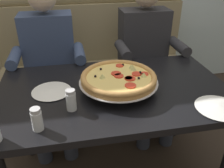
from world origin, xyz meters
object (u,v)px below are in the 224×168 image
at_px(diner_right, 147,50).
at_px(patio_chair, 174,24).
at_px(booth_bench, 96,73).
at_px(shaker_parmesan, 37,121).
at_px(plate_near_left, 51,90).
at_px(plate_near_right, 219,107).
at_px(dining_table, 114,101).
at_px(shaker_pepper_flakes, 71,101).
at_px(diner_left, 49,57).
at_px(pizza, 119,78).

relative_size(diner_right, patio_chair, 1.48).
relative_size(booth_bench, shaker_parmesan, 15.70).
bearing_deg(patio_chair, diner_right, -122.17).
distance_m(plate_near_left, plate_near_right, 0.91).
bearing_deg(plate_near_right, dining_table, 148.23).
distance_m(shaker_parmesan, patio_chair, 2.84).
xyz_separation_m(diner_right, shaker_pepper_flakes, (-0.65, -0.77, 0.07)).
xyz_separation_m(diner_left, shaker_parmesan, (-0.01, -0.90, 0.07)).
bearing_deg(shaker_pepper_flakes, shaker_parmesan, -140.64).
relative_size(shaker_pepper_flakes, plate_near_right, 0.48).
xyz_separation_m(booth_bench, dining_table, (0.00, -0.87, 0.24)).
distance_m(dining_table, shaker_pepper_flakes, 0.33).
height_order(pizza, shaker_pepper_flakes, shaker_pepper_flakes).
distance_m(shaker_pepper_flakes, plate_near_right, 0.75).
distance_m(diner_right, pizza, 0.74).
height_order(booth_bench, shaker_pepper_flakes, booth_bench).
xyz_separation_m(dining_table, diner_right, (0.40, 0.61, 0.07)).
xyz_separation_m(shaker_parmesan, plate_near_right, (0.89, -0.01, -0.04)).
xyz_separation_m(booth_bench, shaker_pepper_flakes, (-0.25, -1.04, 0.38)).
relative_size(dining_table, patio_chair, 1.57).
bearing_deg(diner_right, shaker_pepper_flakes, -130.22).
relative_size(diner_right, shaker_parmesan, 11.33).
relative_size(shaker_parmesan, patio_chair, 0.13).
bearing_deg(dining_table, diner_right, 56.80).
relative_size(diner_left, shaker_pepper_flakes, 11.19).
bearing_deg(plate_near_left, diner_left, 93.65).
bearing_deg(shaker_parmesan, plate_near_right, -0.51).
xyz_separation_m(diner_left, plate_near_right, (0.88, -0.91, 0.03)).
height_order(shaker_parmesan, patio_chair, patio_chair).
bearing_deg(booth_bench, plate_near_right, -67.62).
bearing_deg(diner_right, plate_near_right, -84.62).
distance_m(diner_left, shaker_parmesan, 0.90).
height_order(dining_table, plate_near_left, plate_near_left).
distance_m(diner_right, plate_near_left, 0.95).
height_order(booth_bench, diner_left, diner_left).
bearing_deg(plate_near_right, diner_right, 95.38).
relative_size(dining_table, shaker_pepper_flakes, 11.86).
relative_size(pizza, shaker_pepper_flakes, 3.94).
bearing_deg(plate_near_left, pizza, -7.78).
height_order(booth_bench, pizza, booth_bench).
height_order(shaker_parmesan, plate_near_right, shaker_parmesan).
bearing_deg(plate_near_right, diner_left, 134.16).
distance_m(shaker_parmesan, plate_near_right, 0.89).
xyz_separation_m(booth_bench, plate_near_left, (-0.36, -0.84, 0.34)).
relative_size(shaker_parmesan, plate_near_left, 0.50).
relative_size(diner_right, pizza, 2.84).
distance_m(pizza, plate_near_left, 0.39).
bearing_deg(booth_bench, patio_chair, 41.37).
bearing_deg(dining_table, patio_chair, 57.52).
height_order(plate_near_left, patio_chair, patio_chair).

